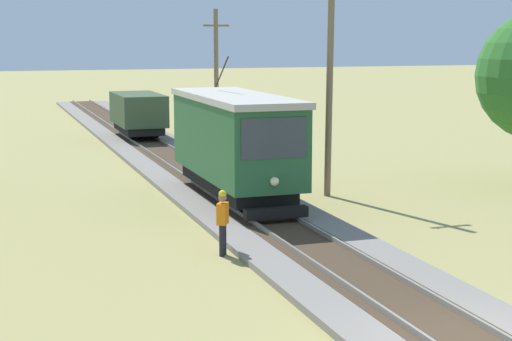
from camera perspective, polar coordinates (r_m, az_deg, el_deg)
name	(u,v)px	position (r m, az deg, el deg)	size (l,w,h in m)	color
rail_right	(499,334)	(16.58, 16.45, -10.78)	(0.07, 120.00, 0.14)	gray
red_tram	(235,141)	(28.78, -1.43, 2.03)	(2.60, 8.54, 4.79)	#235633
freight_car	(138,113)	(46.67, -8.14, 3.96)	(2.40, 5.20, 2.31)	#384C33
utility_pole_near_tram	(330,78)	(29.93, 5.11, 6.41)	(1.40, 0.40, 8.49)	#7A664C
utility_pole_mid	(216,76)	(44.03, -2.76, 6.52)	(1.40, 0.31, 7.21)	#7A664C
gravel_pile	(221,132)	(46.25, -2.41, 2.68)	(2.27, 2.27, 0.99)	#9E998E
track_worker	(223,220)	(22.06, -2.32, -3.41)	(0.41, 0.45, 1.78)	black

